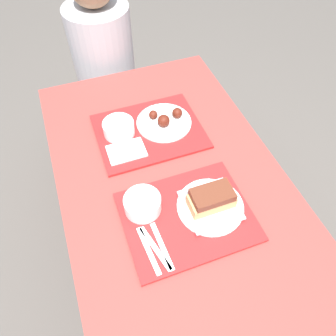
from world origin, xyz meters
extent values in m
plane|color=#4C4742|center=(0.00, 0.00, 0.00)|extent=(12.00, 12.00, 0.00)
cube|color=maroon|center=(0.00, 0.00, 0.73)|extent=(0.81, 1.42, 0.04)
cylinder|color=maroon|center=(-0.34, 0.63, 0.35)|extent=(0.07, 0.07, 0.71)
cylinder|color=maroon|center=(0.34, 0.63, 0.35)|extent=(0.07, 0.07, 0.71)
cube|color=maroon|center=(0.00, 0.93, 0.40)|extent=(0.77, 0.28, 0.04)
cylinder|color=maroon|center=(-0.32, 0.93, 0.19)|extent=(0.06, 0.06, 0.39)
cylinder|color=maroon|center=(0.32, 0.93, 0.19)|extent=(0.06, 0.06, 0.39)
cube|color=red|center=(-0.01, -0.14, 0.75)|extent=(0.42, 0.34, 0.01)
cube|color=red|center=(-0.01, 0.28, 0.75)|extent=(0.42, 0.34, 0.01)
cylinder|color=white|center=(-0.14, -0.07, 0.79)|extent=(0.12, 0.12, 0.06)
cylinder|color=beige|center=(-0.14, -0.07, 0.81)|extent=(0.11, 0.11, 0.01)
cylinder|color=white|center=(0.08, -0.14, 0.76)|extent=(0.23, 0.23, 0.01)
cube|color=silver|center=(0.08, -0.14, 0.77)|extent=(0.18, 0.18, 0.01)
cube|color=tan|center=(0.08, -0.14, 0.80)|extent=(0.15, 0.08, 0.04)
cube|color=#562819|center=(0.08, -0.14, 0.84)|extent=(0.14, 0.08, 0.03)
cube|color=white|center=(-0.15, -0.22, 0.76)|extent=(0.06, 0.17, 0.00)
cube|color=white|center=(-0.12, -0.22, 0.76)|extent=(0.02, 0.17, 0.00)
cube|color=white|center=(-0.17, -0.22, 0.76)|extent=(0.03, 0.17, 0.00)
cylinder|color=white|center=(-0.12, 0.30, 0.79)|extent=(0.12, 0.12, 0.06)
cylinder|color=beige|center=(-0.12, 0.30, 0.81)|extent=(0.11, 0.11, 0.01)
cylinder|color=white|center=(0.07, 0.30, 0.76)|extent=(0.23, 0.23, 0.01)
sphere|color=#4C190F|center=(0.13, 0.31, 0.79)|extent=(0.04, 0.04, 0.04)
sphere|color=#4C190F|center=(0.03, 0.33, 0.79)|extent=(0.04, 0.04, 0.04)
sphere|color=#4C190F|center=(0.06, 0.28, 0.79)|extent=(0.05, 0.05, 0.05)
cube|color=white|center=(-0.12, 0.20, 0.76)|extent=(0.14, 0.10, 0.01)
cylinder|color=#9E9EA3|center=(-0.05, 0.93, 0.70)|extent=(0.32, 0.32, 0.55)
camera|label=1|loc=(-0.26, -0.63, 1.72)|focal=35.00mm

